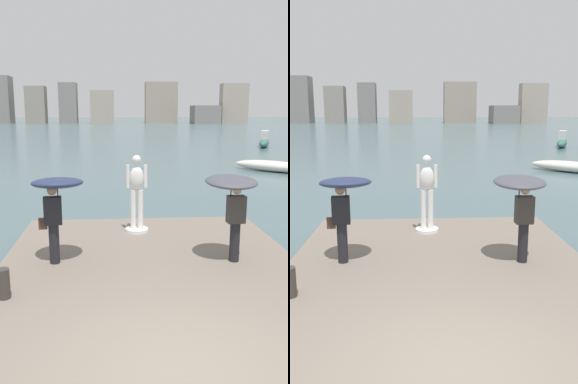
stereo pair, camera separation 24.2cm
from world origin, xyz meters
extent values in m
plane|color=#4C666B|center=(0.00, 40.00, 0.00)|extent=(400.00, 400.00, 0.00)
cube|color=slate|center=(0.00, 2.23, 0.20)|extent=(6.61, 10.45, 0.40)
cylinder|color=white|center=(-0.18, 6.10, 0.44)|extent=(0.63, 0.63, 0.09)
cylinder|color=white|center=(-0.28, 6.10, 1.03)|extent=(0.15, 0.15, 1.08)
cylinder|color=white|center=(-0.08, 6.10, 1.03)|extent=(0.15, 0.15, 1.08)
ellipsoid|color=white|center=(-0.18, 6.10, 1.89)|extent=(0.38, 0.26, 0.65)
sphere|color=white|center=(-0.18, 6.10, 2.40)|extent=(0.24, 0.24, 0.24)
cylinder|color=white|center=(-0.42, 6.10, 1.95)|extent=(0.10, 0.10, 0.62)
cylinder|color=white|center=(0.06, 6.10, 1.95)|extent=(0.10, 0.10, 0.62)
cylinder|color=black|center=(-2.11, 3.91, 0.84)|extent=(0.22, 0.22, 0.88)
cube|color=black|center=(-2.11, 3.91, 1.58)|extent=(0.41, 0.29, 0.60)
sphere|color=#A87A5B|center=(-2.11, 3.91, 2.02)|extent=(0.21, 0.21, 0.21)
cylinder|color=#262626|center=(-1.99, 3.97, 1.87)|extent=(0.02, 0.02, 0.49)
ellipsoid|color=navy|center=(-1.99, 3.97, 2.17)|extent=(1.23, 1.24, 0.29)
cube|color=#513323|center=(-2.33, 3.90, 1.30)|extent=(0.19, 0.12, 0.24)
cylinder|color=black|center=(1.84, 3.73, 0.84)|extent=(0.22, 0.22, 0.88)
cube|color=#38332D|center=(1.84, 3.73, 1.58)|extent=(0.39, 0.26, 0.60)
sphere|color=tan|center=(1.84, 3.73, 2.02)|extent=(0.21, 0.21, 0.21)
cylinder|color=#262626|center=(1.72, 3.76, 1.88)|extent=(0.02, 0.02, 0.50)
ellipsoid|color=#4C4C56|center=(1.72, 3.76, 2.18)|extent=(1.17, 1.18, 0.30)
cylinder|color=#38332D|center=(-2.77, 2.28, 0.67)|extent=(0.23, 0.23, 0.55)
ellipsoid|color=silver|center=(9.03, 19.16, 0.33)|extent=(4.48, 4.33, 0.66)
ellipsoid|color=#336B5B|center=(14.83, 35.91, 0.42)|extent=(2.91, 4.81, 0.83)
cube|color=beige|center=(14.98, 36.24, 1.23)|extent=(1.41, 1.94, 0.90)
cube|color=gray|center=(-35.10, 121.31, 6.96)|extent=(7.34, 6.74, 13.92)
cube|color=gray|center=(-23.72, 118.99, 5.45)|extent=(5.76, 5.40, 10.89)
cube|color=gray|center=(-14.37, 120.64, 6.00)|extent=(5.30, 5.44, 12.00)
cube|color=#A89989|center=(-4.07, 119.42, 4.85)|extent=(7.05, 5.34, 9.71)
cube|color=gray|center=(14.22, 122.34, 6.24)|extent=(9.98, 4.35, 12.49)
cube|color=gray|center=(26.90, 115.81, 2.64)|extent=(7.91, 7.98, 5.28)
cube|color=#A89989|center=(36.30, 118.27, 5.95)|extent=(8.06, 4.21, 11.89)
camera|label=1|loc=(-0.79, -4.44, 3.67)|focal=37.15mm
camera|label=2|loc=(-0.54, -4.45, 3.67)|focal=37.15mm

